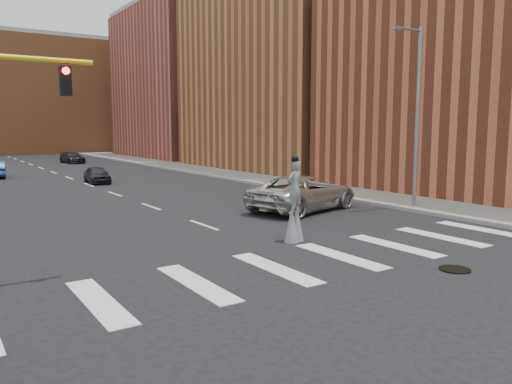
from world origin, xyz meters
The scene contains 12 objects.
ground_plane centered at (0.00, 0.00, 0.00)m, with size 160.00×160.00×0.00m, color black.
sidewalk_right centered at (12.50, 25.00, 0.09)m, with size 5.00×90.00×0.18m, color gray.
manhole centered at (3.00, -2.00, 0.02)m, with size 0.90×0.90×0.04m, color black.
building_near centered at (22.00, 8.00, 11.00)m, with size 16.00×20.00×22.00m, color #9E432B.
building_mid centered at (22.00, 30.00, 12.00)m, with size 16.00×22.00×24.00m, color #A85D34.
building_far centered at (22.00, 54.00, 10.00)m, with size 16.00×22.00×20.00m, color #AD4D3F.
building_backdrop centered at (6.00, 78.00, 9.00)m, with size 26.00×14.00×18.00m, color #A85D34.
streetlight centered at (10.90, 6.00, 4.90)m, with size 2.05×0.20×9.00m.
stilt_performer centered at (1.35, 3.50, 1.30)m, with size 0.83×0.63×3.14m.
suv_crossing centered at (5.97, 8.72, 0.88)m, with size 2.92×6.34×1.76m, color beige.
car_near centered at (0.84, 26.82, 0.62)m, with size 1.47×3.65×1.24m, color black.
car_far centered at (4.42, 49.63, 0.64)m, with size 1.80×4.42×1.28m, color black.
Camera 1 is at (-9.58, -10.59, 4.12)m, focal length 35.00 mm.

